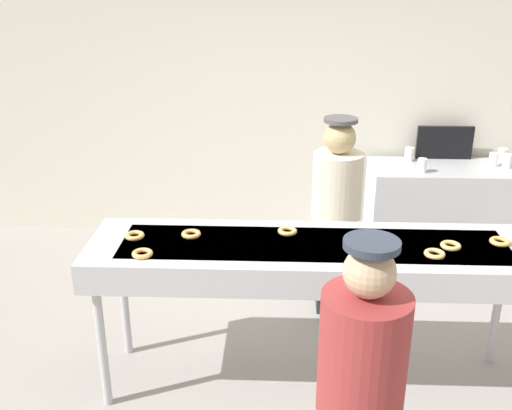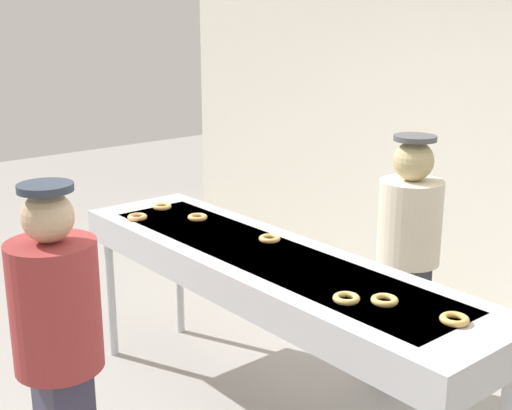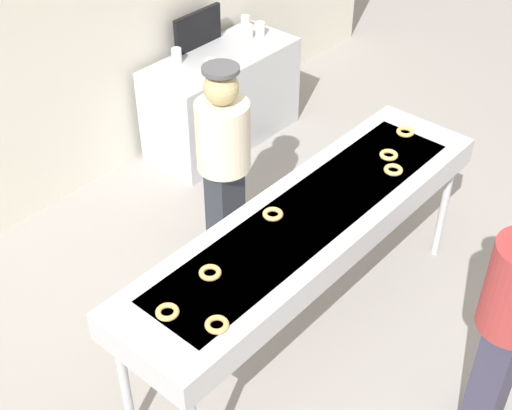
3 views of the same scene
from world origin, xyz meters
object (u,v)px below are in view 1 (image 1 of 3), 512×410
Objects in this scene: worker_baker at (336,204)px; menu_display at (445,143)px; customer_waiting at (360,391)px; prep_counter at (444,210)px; fryer_conveyor at (313,258)px; paper_cup_0 at (409,154)px; paper_cup_4 at (493,160)px; glazed_donut_0 at (135,236)px; glazed_donut_6 at (287,231)px; paper_cup_2 at (502,155)px; glazed_donut_3 at (500,242)px; paper_cup_3 at (422,166)px; glazed_donut_4 at (451,246)px; glazed_donut_5 at (142,254)px; glazed_donut_2 at (191,234)px; paper_cup_1 at (507,161)px; glazed_donut_1 at (435,254)px.

menu_display is (1.16, 1.40, 0.10)m from worker_baker.
customer_waiting reaches higher than prep_counter.
customer_waiting is at bearing -83.94° from fryer_conveyor.
paper_cup_0 and paper_cup_4 have the same top height.
glazed_donut_0 is 1.00× the size of glazed_donut_6.
paper_cup_2 is (0.54, 0.19, 0.50)m from prep_counter.
glazed_donut_3 reaches higher than paper_cup_0.
worker_baker is 12.23× the size of paper_cup_3.
glazed_donut_4 reaches higher than prep_counter.
worker_baker reaches higher than glazed_donut_3.
glazed_donut_0 is 1.00× the size of glazed_donut_5.
paper_cup_3 is (-0.84, -0.36, 0.00)m from paper_cup_2.
glazed_donut_2 is at bearing 6.16° from glazed_donut_0.
paper_cup_1 is 0.12m from paper_cup_4.
glazed_donut_0 is 3.61m from paper_cup_1.
prep_counter is at bearing 74.87° from glazed_donut_4.
glazed_donut_2 reaches higher than paper_cup_0.
fryer_conveyor is 1.12m from glazed_donut_0.
paper_cup_2 is (1.69, 1.32, 0.01)m from worker_baker.
worker_baker is 2.02m from paper_cup_1.
menu_display is at bearing 46.20° from glazed_donut_2.
prep_counter is at bearing -174.69° from paper_cup_4.
fryer_conveyor reaches higher than paper_cup_1.
fryer_conveyor reaches higher than paper_cup_2.
paper_cup_4 is (-0.11, 0.04, 0.00)m from paper_cup_1.
worker_baker reaches higher than glazed_donut_0.
worker_baker is (1.23, 1.12, -0.11)m from glazed_donut_5.
glazed_donut_5 is at bearing -174.34° from glazed_donut_4.
glazed_donut_4 is 1.00× the size of glazed_donut_6.
paper_cup_2 is (3.03, 2.19, -0.10)m from glazed_donut_0.
glazed_donut_6 is 2.40m from paper_cup_0.
menu_display is at bearing 83.86° from glazed_donut_3.
glazed_donut_1 is 0.08× the size of worker_baker.
worker_baker is 1.95m from paper_cup_4.
glazed_donut_3 is 0.08× the size of customer_waiting.
paper_cup_1 is (0.52, -0.00, 0.50)m from prep_counter.
glazed_donut_4 is 2.51m from paper_cup_2.
glazed_donut_2 is 2.97m from prep_counter.
paper_cup_2 is at bearing 70.39° from glazed_donut_3.
fryer_conveyor is 1.70× the size of customer_waiting.
glazed_donut_1 is 1.00× the size of glazed_donut_5.
fryer_conveyor is at bearing -43.44° from glazed_donut_6.
paper_cup_3 is 0.74m from paper_cup_4.
fryer_conveyor is at bearing -120.78° from menu_display.
glazed_donut_1 is 0.95× the size of paper_cup_3.
worker_baker is at bearing -131.70° from paper_cup_3.
paper_cup_0 is (1.19, 2.08, -0.10)m from glazed_donut_6.
fryer_conveyor reaches higher than prep_counter.
menu_display is at bearing 90.00° from prep_counter.
glazed_donut_4 is 2.26m from paper_cup_0.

